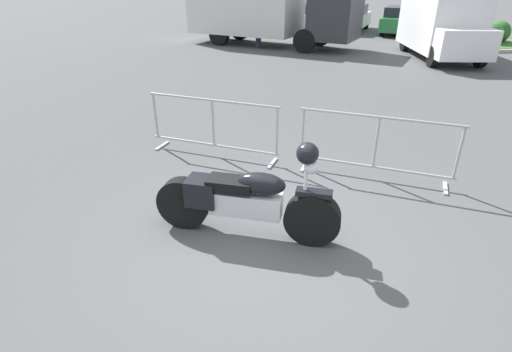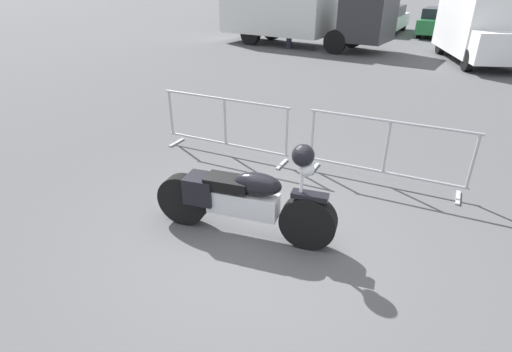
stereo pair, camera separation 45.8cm
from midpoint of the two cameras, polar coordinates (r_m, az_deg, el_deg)
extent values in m
plane|color=#4C4C4F|center=(5.05, -1.99, -10.01)|extent=(120.00, 120.00, 0.00)
cylinder|color=black|center=(4.93, 5.40, -6.21)|extent=(0.71, 0.26, 0.70)
cylinder|color=black|center=(5.37, -12.71, -3.84)|extent=(0.71, 0.26, 0.70)
cube|color=silver|center=(5.03, -4.09, -3.99)|extent=(0.93, 0.35, 0.30)
ellipsoid|color=black|center=(4.83, -1.99, -1.18)|extent=(0.63, 0.34, 0.28)
cube|color=black|center=(4.96, -6.36, -1.13)|extent=(0.59, 0.36, 0.13)
cube|color=black|center=(5.15, -10.16, -2.17)|extent=(0.42, 0.38, 0.35)
cube|color=black|center=(4.74, 5.59, -2.48)|extent=(0.45, 0.19, 0.07)
cylinder|color=silver|center=(4.68, 4.36, -0.78)|extent=(0.05, 0.05, 0.49)
sphere|color=silver|center=(4.59, 5.11, 1.25)|extent=(0.17, 0.17, 0.17)
sphere|color=black|center=(4.53, 4.51, 3.17)|extent=(0.26, 0.26, 0.26)
cylinder|color=#9EA0A5|center=(7.17, -8.19, 10.66)|extent=(2.52, 0.12, 0.04)
cylinder|color=#9EA0A5|center=(7.45, -7.76, 4.38)|extent=(2.52, 0.12, 0.04)
cylinder|color=#9EA0A5|center=(7.92, -15.80, 8.28)|extent=(0.05, 0.05, 0.85)
cylinder|color=#9EA0A5|center=(7.30, -7.97, 7.46)|extent=(0.05, 0.05, 0.85)
cylinder|color=#9EA0A5|center=(6.83, 1.08, 6.33)|extent=(0.05, 0.05, 0.85)
cube|color=#9EA0A5|center=(8.09, -14.86, 4.16)|extent=(0.07, 0.44, 0.03)
cube|color=#9EA0A5|center=(7.09, 0.50, 1.79)|extent=(0.07, 0.44, 0.03)
cylinder|color=#9EA0A5|center=(6.44, 15.36, 8.08)|extent=(2.52, 0.12, 0.04)
cylinder|color=#9EA0A5|center=(6.76, 14.49, 1.27)|extent=(2.52, 0.12, 0.04)
cylinder|color=#9EA0A5|center=(6.79, 4.75, 6.10)|extent=(0.05, 0.05, 0.85)
cylinder|color=#9EA0A5|center=(6.59, 14.91, 4.59)|extent=(0.05, 0.05, 0.85)
cylinder|color=#9EA0A5|center=(6.61, 25.30, 2.89)|extent=(0.05, 0.05, 0.85)
cube|color=#9EA0A5|center=(7.01, 5.11, 1.37)|extent=(0.07, 0.44, 0.03)
cube|color=#9EA0A5|center=(6.85, 23.73, -1.66)|extent=(0.07, 0.44, 0.03)
cube|color=silver|center=(19.85, -2.28, 23.31)|extent=(5.29, 3.04, 2.50)
cube|color=#2D2D33|center=(18.14, 10.53, 21.60)|extent=(2.11, 2.44, 1.90)
cylinder|color=black|center=(19.45, 8.48, 19.27)|extent=(0.99, 0.42, 0.96)
cylinder|color=black|center=(17.66, 6.20, 18.62)|extent=(0.99, 0.42, 0.96)
cylinder|color=black|center=(21.23, -2.96, 20.15)|extent=(0.99, 0.42, 0.96)
cylinder|color=black|center=(19.60, -5.99, 19.47)|extent=(0.99, 0.42, 0.96)
cube|color=white|center=(18.11, 24.13, 19.46)|extent=(3.12, 4.51, 2.00)
cube|color=white|center=(15.87, 26.96, 16.37)|extent=(2.08, 1.42, 1.00)
cylinder|color=black|center=(16.66, 28.77, 14.67)|extent=(0.44, 0.76, 0.72)
cylinder|color=black|center=(15.99, 23.21, 15.38)|extent=(0.44, 0.76, 0.72)
cylinder|color=black|center=(19.63, 24.73, 16.94)|extent=(0.44, 0.76, 0.72)
cylinder|color=black|center=(19.07, 19.86, 17.53)|extent=(0.44, 0.76, 0.72)
cube|color=#B21E19|center=(27.24, -5.59, 21.78)|extent=(1.90, 4.07, 0.65)
cube|color=#1E232B|center=(27.07, -5.80, 22.92)|extent=(1.63, 2.13, 0.46)
cylinder|color=black|center=(28.70, -5.57, 21.52)|extent=(0.25, 0.60, 0.59)
cylinder|color=black|center=(28.08, -2.95, 21.48)|extent=(0.25, 0.60, 0.59)
cylinder|color=black|center=(26.50, -8.33, 20.91)|extent=(0.25, 0.60, 0.59)
cylinder|color=black|center=(25.83, -5.56, 20.90)|extent=(0.25, 0.60, 0.59)
cube|color=#284799|center=(26.33, 0.26, 21.84)|extent=(2.09, 4.49, 0.71)
cube|color=#1E232B|center=(26.14, 0.12, 23.15)|extent=(1.79, 2.35, 0.51)
cylinder|color=black|center=(27.93, -0.07, 21.54)|extent=(0.27, 0.66, 0.65)
cylinder|color=black|center=(27.38, 3.02, 21.39)|extent=(0.27, 0.66, 0.65)
cylinder|color=black|center=(25.40, -2.71, 20.95)|extent=(0.27, 0.66, 0.65)
cylinder|color=black|center=(24.79, 0.62, 20.83)|extent=(0.27, 0.66, 0.65)
cube|color=#B7BABF|center=(25.50, 6.35, 21.48)|extent=(2.03, 4.35, 0.69)
cube|color=#1E232B|center=(25.31, 6.32, 22.78)|extent=(1.74, 2.28, 0.49)
cylinder|color=black|center=(27.03, 5.67, 21.21)|extent=(0.26, 0.64, 0.63)
cylinder|color=black|center=(26.63, 8.84, 20.95)|extent=(0.26, 0.64, 0.63)
cylinder|color=black|center=(24.48, 3.58, 20.68)|extent=(0.26, 0.64, 0.63)
cylinder|color=black|center=(24.03, 7.05, 20.42)|extent=(0.26, 0.64, 0.63)
cube|color=white|center=(25.11, 12.80, 20.91)|extent=(2.00, 4.30, 0.68)
cube|color=#1E232B|center=(24.91, 12.88, 22.22)|extent=(1.72, 2.25, 0.49)
cylinder|color=black|center=(26.58, 11.75, 20.71)|extent=(0.26, 0.64, 0.62)
cylinder|color=black|center=(26.32, 14.98, 20.33)|extent=(0.26, 0.64, 0.62)
cylinder|color=black|center=(23.98, 10.27, 20.19)|extent=(0.26, 0.64, 0.62)
cylinder|color=black|center=(23.70, 13.83, 19.78)|extent=(0.26, 0.64, 0.62)
cube|color=#236B38|center=(24.61, 19.30, 20.00)|extent=(1.97, 4.22, 0.67)
cube|color=#1E232B|center=(24.41, 19.48, 21.29)|extent=(1.69, 2.21, 0.48)
cylinder|color=black|center=(26.00, 17.88, 19.89)|extent=(0.25, 0.63, 0.61)
cylinder|color=black|center=(25.89, 21.12, 19.39)|extent=(0.25, 0.63, 0.61)
cylinder|color=black|center=(23.41, 17.06, 19.31)|extent=(0.25, 0.63, 0.61)
cylinder|color=black|center=(23.28, 20.65, 18.77)|extent=(0.25, 0.63, 0.61)
cylinder|color=#262838|center=(18.78, -0.39, 19.10)|extent=(0.32, 0.32, 0.85)
cylinder|color=#3F3F47|center=(18.69, -0.40, 21.33)|extent=(0.45, 0.45, 0.62)
sphere|color=tan|center=(18.65, -0.41, 22.62)|extent=(0.22, 0.22, 0.22)
cylinder|color=#ADA89E|center=(22.01, 28.12, 16.36)|extent=(4.28, 4.28, 0.14)
cylinder|color=#38662D|center=(22.00, 28.17, 16.56)|extent=(3.93, 3.93, 0.02)
sphere|color=#286023|center=(22.53, 30.88, 17.23)|extent=(0.99, 0.99, 0.99)
sphere|color=#33702D|center=(22.07, 30.15, 16.95)|extent=(0.72, 0.72, 0.72)
sphere|color=#3D7A38|center=(21.67, 30.03, 17.18)|extent=(1.01, 1.01, 1.01)
sphere|color=#1E511E|center=(22.21, 28.63, 17.69)|extent=(1.04, 1.04, 1.04)
camera|label=1|loc=(0.23, -92.50, -1.28)|focal=28.00mm
camera|label=2|loc=(0.23, 87.50, 1.28)|focal=28.00mm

